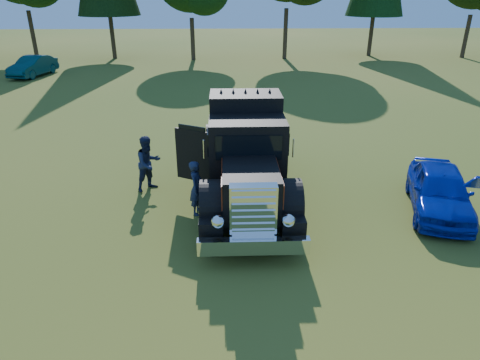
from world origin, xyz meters
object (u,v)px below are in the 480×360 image
hotrod_coupe (440,190)px  spectator_far (148,163)px  diamond_t_truck (246,160)px  distant_teal_car (33,66)px  spectator_near (197,188)px

hotrod_coupe → spectator_far: size_ratio=2.46×
hotrod_coupe → spectator_far: (-8.32, 1.70, 0.22)m
hotrod_coupe → diamond_t_truck: bearing=171.2°
diamond_t_truck → hotrod_coupe: 5.47m
spectator_far → distant_teal_car: spectator_far is taller
hotrod_coupe → spectator_far: 8.49m
diamond_t_truck → spectator_near: diamond_t_truck is taller
hotrod_coupe → spectator_near: (-6.76, 0.09, 0.13)m
diamond_t_truck → distant_teal_car: 24.40m
spectator_near → spectator_far: (-1.56, 1.61, 0.09)m
distant_teal_car → diamond_t_truck: bearing=-42.7°
diamond_t_truck → spectator_near: (-1.39, -0.74, -0.50)m
spectator_near → hotrod_coupe: bearing=-79.8°
diamond_t_truck → spectator_far: 3.11m
distant_teal_car → hotrod_coupe: bearing=-34.9°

